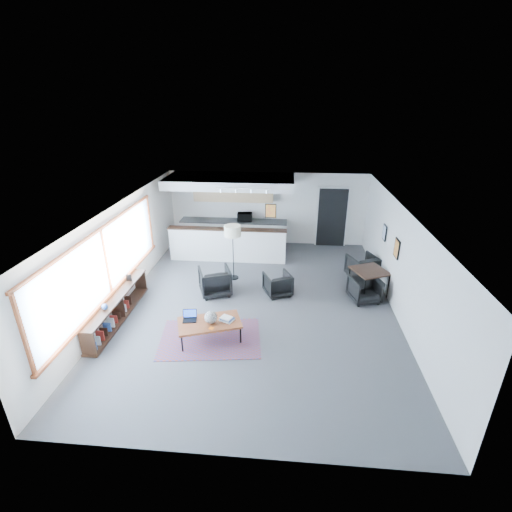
# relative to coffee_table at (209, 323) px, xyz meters

# --- Properties ---
(room) EXTENTS (7.02, 9.02, 2.62)m
(room) POSITION_rel_coffee_table_xyz_m (0.92, 1.59, 0.88)
(room) COLOR #49494B
(room) RESTS_ON ground
(window) EXTENTS (0.10, 5.95, 1.66)m
(window) POSITION_rel_coffee_table_xyz_m (-2.54, 0.69, 1.04)
(window) COLOR #8CBFFF
(window) RESTS_ON room
(console) EXTENTS (0.35, 3.00, 0.80)m
(console) POSITION_rel_coffee_table_xyz_m (-2.38, 0.54, -0.09)
(console) COLOR black
(console) RESTS_ON floor
(kitchenette) EXTENTS (4.20, 1.96, 2.60)m
(kitchenette) POSITION_rel_coffee_table_xyz_m (-0.28, 5.30, 0.96)
(kitchenette) COLOR white
(kitchenette) RESTS_ON floor
(doorway) EXTENTS (1.10, 0.12, 2.15)m
(doorway) POSITION_rel_coffee_table_xyz_m (3.22, 6.01, 0.66)
(doorway) COLOR black
(doorway) RESTS_ON room
(track_light) EXTENTS (1.60, 0.07, 0.15)m
(track_light) POSITION_rel_coffee_table_xyz_m (0.33, 3.79, 2.11)
(track_light) COLOR silver
(track_light) RESTS_ON room
(wall_art_lower) EXTENTS (0.03, 0.38, 0.48)m
(wall_art_lower) POSITION_rel_coffee_table_xyz_m (4.39, 1.99, 1.13)
(wall_art_lower) COLOR black
(wall_art_lower) RESTS_ON room
(wall_art_upper) EXTENTS (0.03, 0.34, 0.44)m
(wall_art_upper) POSITION_rel_coffee_table_xyz_m (4.39, 3.29, 1.08)
(wall_art_upper) COLOR black
(wall_art_upper) RESTS_ON room
(kilim_rug) EXTENTS (2.41, 1.80, 0.01)m
(kilim_rug) POSITION_rel_coffee_table_xyz_m (-0.00, -0.00, -0.41)
(kilim_rug) COLOR #553043
(kilim_rug) RESTS_ON floor
(coffee_table) EXTENTS (1.54, 1.15, 0.45)m
(coffee_table) POSITION_rel_coffee_table_xyz_m (0.00, 0.00, 0.00)
(coffee_table) COLOR brown
(coffee_table) RESTS_ON floor
(laptop) EXTENTS (0.34, 0.29, 0.22)m
(laptop) POSITION_rel_coffee_table_xyz_m (-0.46, 0.07, 0.10)
(laptop) COLOR black
(laptop) RESTS_ON coffee_table
(ceramic_pot) EXTENTS (0.28, 0.28, 0.28)m
(ceramic_pot) POSITION_rel_coffee_table_xyz_m (0.05, -0.03, 0.17)
(ceramic_pot) COLOR gray
(ceramic_pot) RESTS_ON coffee_table
(book_stack) EXTENTS (0.36, 0.33, 0.09)m
(book_stack) POSITION_rel_coffee_table_xyz_m (0.38, 0.09, 0.08)
(book_stack) COLOR silver
(book_stack) RESTS_ON coffee_table
(coaster) EXTENTS (0.13, 0.13, 0.01)m
(coaster) POSITION_rel_coffee_table_xyz_m (0.09, -0.24, 0.04)
(coaster) COLOR #E5590C
(coaster) RESTS_ON coffee_table
(armchair_left) EXTENTS (1.02, 0.99, 0.83)m
(armchair_left) POSITION_rel_coffee_table_xyz_m (-0.28, 2.08, -0.00)
(armchair_left) COLOR black
(armchair_left) RESTS_ON floor
(armchair_right) EXTENTS (0.87, 0.85, 0.69)m
(armchair_right) POSITION_rel_coffee_table_xyz_m (1.44, 2.19, -0.07)
(armchair_right) COLOR black
(armchair_right) RESTS_ON floor
(floor_lamp) EXTENTS (0.51, 0.51, 1.66)m
(floor_lamp) POSITION_rel_coffee_table_xyz_m (0.10, 3.04, 1.03)
(floor_lamp) COLOR black
(floor_lamp) RESTS_ON floor
(dining_table) EXTENTS (1.12, 1.12, 0.71)m
(dining_table) POSITION_rel_coffee_table_xyz_m (3.92, 2.44, 0.23)
(dining_table) COLOR black
(dining_table) RESTS_ON floor
(dining_chair_near) EXTENTS (0.75, 0.72, 0.63)m
(dining_chair_near) POSITION_rel_coffee_table_xyz_m (3.76, 2.03, -0.10)
(dining_chair_near) COLOR black
(dining_chair_near) RESTS_ON floor
(dining_chair_far) EXTENTS (0.83, 0.81, 0.66)m
(dining_chair_far) POSITION_rel_coffee_table_xyz_m (3.92, 3.43, -0.08)
(dining_chair_far) COLOR black
(dining_chair_far) RESTS_ON floor
(microwave) EXTENTS (0.53, 0.32, 0.35)m
(microwave) POSITION_rel_coffee_table_xyz_m (0.13, 5.74, 0.69)
(microwave) COLOR black
(microwave) RESTS_ON kitchenette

